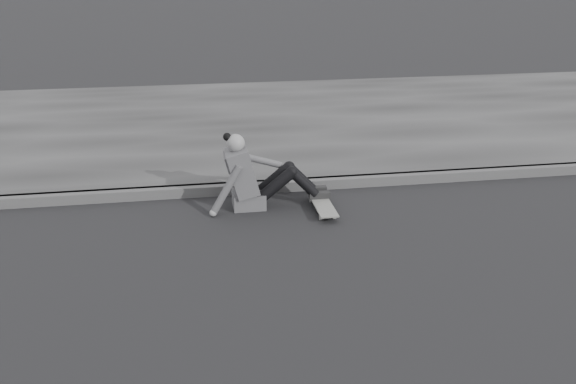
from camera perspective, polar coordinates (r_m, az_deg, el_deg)
The scene contains 5 objects.
ground at distance 6.17m, azimuth 21.18°, elevation -7.25°, with size 80.00×80.00×0.00m, color black.
curb at distance 8.26m, azimuth 12.48°, elevation 1.32°, with size 24.00×0.16×0.12m, color #484848.
sidewalk at distance 10.99m, azimuth 6.75°, elevation 6.58°, with size 24.00×6.00×0.12m, color #343434.
skateboard at distance 7.18m, azimuth 3.08°, elevation -1.12°, with size 0.20×0.78×0.09m.
seated_woman at distance 7.19m, azimuth -3.03°, elevation 1.38°, with size 1.38×0.46×0.88m.
Camera 1 is at (-3.02, -4.61, 2.78)m, focal length 40.00 mm.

